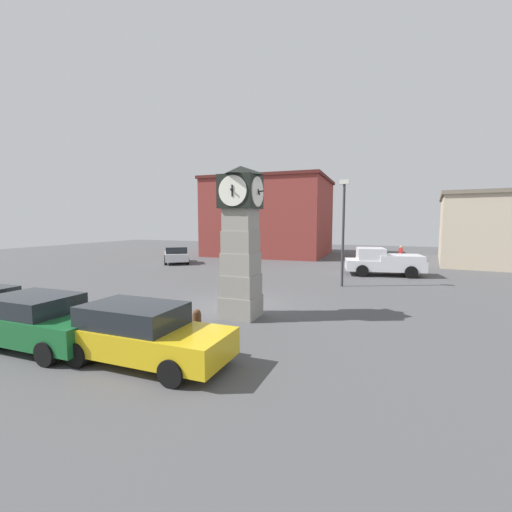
# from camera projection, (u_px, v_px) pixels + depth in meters

# --- Properties ---
(ground_plane) EXTENTS (83.87, 83.87, 0.00)m
(ground_plane) POSITION_uv_depth(u_px,v_px,m) (236.00, 305.00, 14.88)
(ground_plane) COLOR #4C4C4F
(clock_tower) EXTENTS (1.84, 1.75, 5.68)m
(clock_tower) POSITION_uv_depth(u_px,v_px,m) (241.00, 242.00, 12.83)
(clock_tower) COLOR gray
(clock_tower) RESTS_ON ground_plane
(bollard_near_tower) EXTENTS (0.32, 0.32, 1.14)m
(bollard_near_tower) POSITION_uv_depth(u_px,v_px,m) (159.00, 319.00, 10.80)
(bollard_near_tower) COLOR brown
(bollard_near_tower) RESTS_ON ground_plane
(bollard_mid_row) EXTENTS (0.26, 0.26, 1.09)m
(bollard_mid_row) POSITION_uv_depth(u_px,v_px,m) (197.00, 327.00, 10.04)
(bollard_mid_row) COLOR brown
(bollard_mid_row) RESTS_ON ground_plane
(car_near_tower) EXTENTS (4.19, 2.07, 1.51)m
(car_near_tower) POSITION_uv_depth(u_px,v_px,m) (40.00, 321.00, 9.90)
(car_near_tower) COLOR #19602D
(car_near_tower) RESTS_ON ground_plane
(car_by_building) EXTENTS (4.57, 1.94, 1.51)m
(car_by_building) POSITION_uv_depth(u_px,v_px,m) (142.00, 333.00, 8.82)
(car_by_building) COLOR gold
(car_by_building) RESTS_ON ground_plane
(car_silver_hatch) EXTENTS (3.83, 4.20, 1.47)m
(car_silver_hatch) POSITION_uv_depth(u_px,v_px,m) (176.00, 255.00, 29.97)
(car_silver_hatch) COLOR silver
(car_silver_hatch) RESTS_ON ground_plane
(pickup_truck) EXTENTS (5.33, 3.03, 1.85)m
(pickup_truck) POSITION_uv_depth(u_px,v_px,m) (384.00, 262.00, 23.19)
(pickup_truck) COLOR silver
(pickup_truck) RESTS_ON ground_plane
(pedestrian_near_bench) EXTENTS (0.34, 0.45, 1.61)m
(pedestrian_near_bench) POSITION_uv_depth(u_px,v_px,m) (401.00, 254.00, 28.83)
(pedestrian_near_bench) COLOR gold
(pedestrian_near_bench) RESTS_ON ground_plane
(street_lamp_near_road) EXTENTS (0.50, 0.24, 5.92)m
(street_lamp_near_road) POSITION_uv_depth(u_px,v_px,m) (343.00, 225.00, 18.95)
(street_lamp_near_road) COLOR #333338
(street_lamp_near_road) RESTS_ON ground_plane
(warehouse_blue_far) EXTENTS (12.91, 11.54, 8.25)m
(warehouse_blue_far) POSITION_uv_depth(u_px,v_px,m) (271.00, 217.00, 37.88)
(warehouse_blue_far) COLOR maroon
(warehouse_blue_far) RESTS_ON ground_plane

